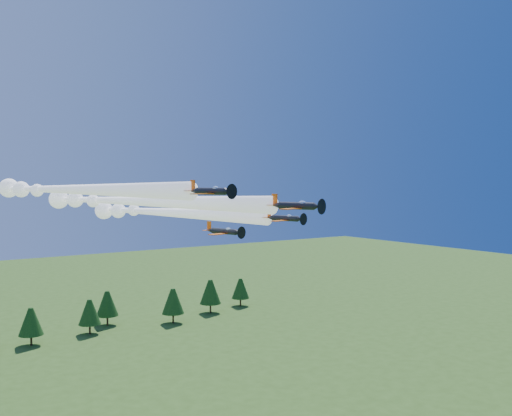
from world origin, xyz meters
TOP-DOWN VIEW (x-y plane):
  - plane_lead at (-8.61, 25.13)m, footprint 22.44×59.10m
  - plane_left at (-17.76, 30.42)m, footprint 20.02×59.74m
  - plane_right at (-0.22, 31.99)m, footprint 17.82×51.64m
  - plane_slot at (-0.84, 7.77)m, footprint 6.73×7.46m
  - treeline at (-1.48, 107.75)m, footprint 154.09×21.93m

SIDE VIEW (x-z plane):
  - treeline at x=-1.48m, z-range 1.14..13.11m
  - plane_slot at x=-0.84m, z-range 37.81..40.17m
  - plane_right at x=-0.22m, z-range 39.10..42.80m
  - plane_lead at x=-8.61m, z-range 41.51..45.21m
  - plane_left at x=-17.76m, z-range 43.50..47.20m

